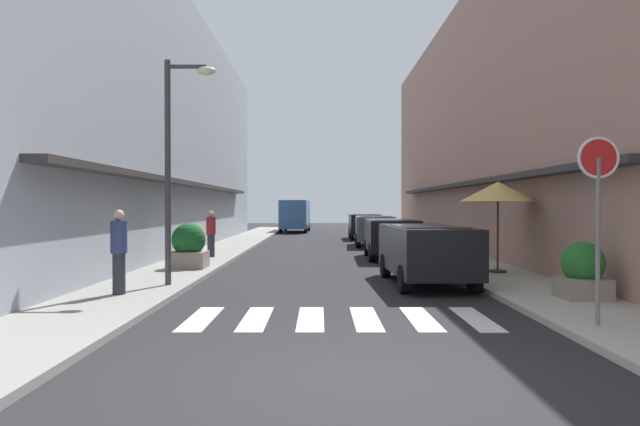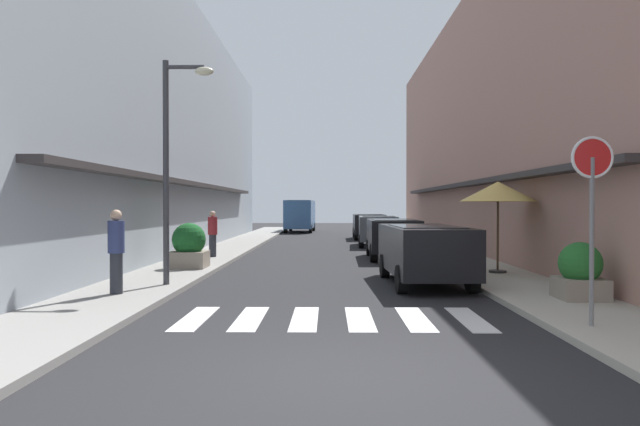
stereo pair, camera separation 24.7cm
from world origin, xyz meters
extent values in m
plane|color=#232326|center=(0.00, 15.78, 0.00)|extent=(86.78, 86.78, 0.00)
cube|color=gray|center=(-4.48, 15.78, 0.06)|extent=(2.23, 55.22, 0.12)
cube|color=#ADA899|center=(4.48, 15.78, 0.06)|extent=(2.23, 55.22, 0.12)
cube|color=#939EA8|center=(-8.09, 16.75, 5.22)|extent=(5.00, 37.50, 10.45)
cube|color=#332D2D|center=(-5.34, 16.75, 2.80)|extent=(0.50, 26.25, 0.16)
cube|color=#A87A6B|center=(8.09, 16.75, 5.36)|extent=(5.00, 37.50, 10.71)
cube|color=#332D2D|center=(5.34, 16.75, 2.80)|extent=(0.50, 26.25, 0.16)
cube|color=silver|center=(-2.38, 3.45, 0.01)|extent=(0.45, 2.20, 0.01)
cube|color=silver|center=(-1.43, 3.45, 0.01)|extent=(0.45, 2.20, 0.01)
cube|color=silver|center=(-0.48, 3.45, 0.01)|extent=(0.45, 2.20, 0.01)
cube|color=silver|center=(0.47, 3.45, 0.01)|extent=(0.45, 2.20, 0.01)
cube|color=silver|center=(1.42, 3.45, 0.01)|extent=(0.45, 2.20, 0.01)
cube|color=silver|center=(2.38, 3.45, 0.01)|extent=(0.45, 2.20, 0.01)
cube|color=black|center=(2.31, 7.84, 0.89)|extent=(1.88, 4.48, 1.13)
cube|color=black|center=(2.31, 7.62, 1.19)|extent=(1.54, 2.52, 0.56)
cylinder|color=black|center=(1.47, 9.28, 0.32)|extent=(0.24, 0.65, 0.64)
cylinder|color=black|center=(3.06, 9.33, 0.32)|extent=(0.24, 0.65, 0.64)
cylinder|color=black|center=(1.56, 6.36, 0.32)|extent=(0.24, 0.65, 0.64)
cylinder|color=black|center=(3.15, 6.40, 0.32)|extent=(0.24, 0.65, 0.64)
cube|color=black|center=(2.31, 14.84, 0.89)|extent=(1.83, 4.01, 1.13)
cube|color=black|center=(2.31, 14.64, 1.19)|extent=(1.52, 2.26, 0.56)
cylinder|color=black|center=(1.54, 16.17, 0.32)|extent=(0.23, 0.64, 0.64)
cylinder|color=black|center=(3.13, 16.13, 0.32)|extent=(0.23, 0.64, 0.64)
cylinder|color=black|center=(1.49, 13.54, 0.32)|extent=(0.23, 0.64, 0.64)
cylinder|color=black|center=(3.08, 13.51, 0.32)|extent=(0.23, 0.64, 0.64)
cube|color=#4C5156|center=(2.31, 21.49, 0.89)|extent=(1.93, 4.27, 1.13)
cube|color=black|center=(2.31, 21.29, 1.19)|extent=(1.57, 2.41, 0.56)
cylinder|color=black|center=(1.58, 22.91, 0.32)|extent=(0.25, 0.65, 0.64)
cylinder|color=black|center=(3.17, 22.84, 0.32)|extent=(0.25, 0.65, 0.64)
cylinder|color=black|center=(1.46, 20.15, 0.32)|extent=(0.25, 0.65, 0.64)
cylinder|color=black|center=(3.05, 20.08, 0.32)|extent=(0.25, 0.65, 0.64)
cube|color=black|center=(2.31, 27.47, 0.89)|extent=(1.80, 3.95, 1.13)
cube|color=black|center=(2.31, 27.28, 1.19)|extent=(1.50, 2.22, 0.56)
cylinder|color=black|center=(1.53, 28.78, 0.32)|extent=(0.23, 0.64, 0.64)
cylinder|color=black|center=(3.12, 28.76, 0.32)|extent=(0.23, 0.64, 0.64)
cylinder|color=black|center=(1.50, 26.19, 0.32)|extent=(0.23, 0.64, 0.64)
cylinder|color=black|center=(3.09, 26.17, 0.32)|extent=(0.23, 0.64, 0.64)
cube|color=#33598C|center=(-2.16, 36.59, 1.34)|extent=(2.14, 5.46, 2.03)
cube|color=black|center=(-2.16, 36.32, 2.09)|extent=(1.74, 3.08, 0.56)
cylinder|color=black|center=(-2.99, 38.41, 0.32)|extent=(0.24, 0.65, 0.64)
cylinder|color=black|center=(-1.21, 38.34, 0.32)|extent=(0.24, 0.65, 0.64)
cylinder|color=black|center=(-3.12, 34.84, 0.32)|extent=(0.24, 0.65, 0.64)
cylinder|color=black|center=(-1.33, 34.78, 0.32)|extent=(0.24, 0.65, 0.64)
cylinder|color=slate|center=(3.96, 2.36, 1.41)|extent=(0.07, 0.07, 2.58)
cylinder|color=red|center=(3.96, 2.36, 2.70)|extent=(0.64, 0.03, 0.64)
torus|color=white|center=(3.96, 2.36, 2.70)|extent=(0.65, 0.05, 0.65)
cylinder|color=#38383D|center=(-3.86, 6.93, 2.73)|extent=(0.14, 0.14, 5.22)
cylinder|color=#38383D|center=(-3.41, 6.93, 5.19)|extent=(0.90, 0.10, 0.10)
ellipsoid|color=beige|center=(-2.96, 6.93, 5.09)|extent=(0.44, 0.28, 0.20)
cylinder|color=#262626|center=(4.60, 9.45, 0.15)|extent=(0.48, 0.48, 0.06)
cylinder|color=#4C3823|center=(4.60, 9.45, 1.24)|extent=(0.06, 0.06, 2.23)
cone|color=#D8B259|center=(4.60, 9.45, 2.35)|extent=(2.08, 2.08, 0.55)
cube|color=gray|center=(4.91, 4.95, 0.33)|extent=(0.88, 0.88, 0.41)
sphere|color=#236628|center=(4.91, 4.95, 0.83)|extent=(0.84, 0.84, 0.84)
cube|color=gray|center=(-4.21, 10.60, 0.36)|extent=(1.05, 1.05, 0.49)
sphere|color=#195623|center=(-4.21, 10.60, 0.95)|extent=(0.99, 0.99, 0.99)
cylinder|color=#282B33|center=(-4.50, 5.48, 0.55)|extent=(0.26, 0.26, 0.85)
cylinder|color=navy|center=(-4.50, 5.48, 1.31)|extent=(0.34, 0.34, 0.68)
sphere|color=tan|center=(-4.50, 5.48, 1.76)|extent=(0.23, 0.23, 0.23)
cylinder|color=#282B33|center=(-4.24, 14.24, 0.52)|extent=(0.26, 0.26, 0.80)
cylinder|color=maroon|center=(-4.24, 14.24, 1.24)|extent=(0.34, 0.34, 0.63)
sphere|color=tan|center=(-4.24, 14.24, 1.66)|extent=(0.22, 0.22, 0.22)
camera|label=1|loc=(-0.32, -6.53, 1.96)|focal=32.51mm
camera|label=2|loc=(-0.07, -6.53, 1.96)|focal=32.51mm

